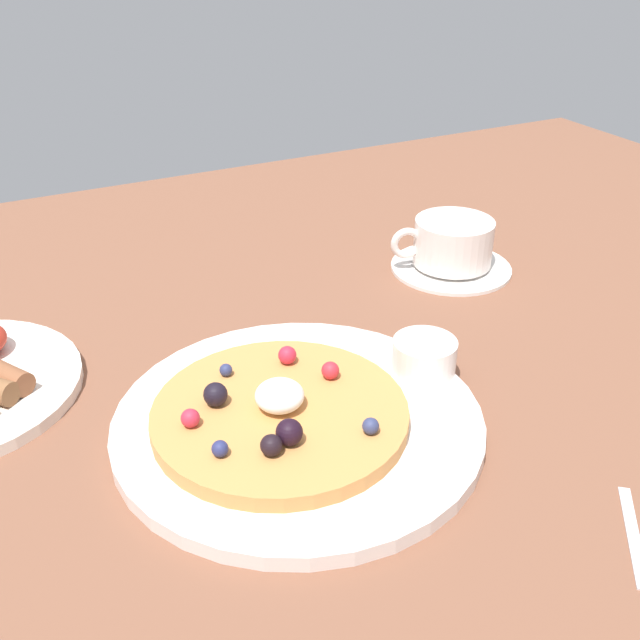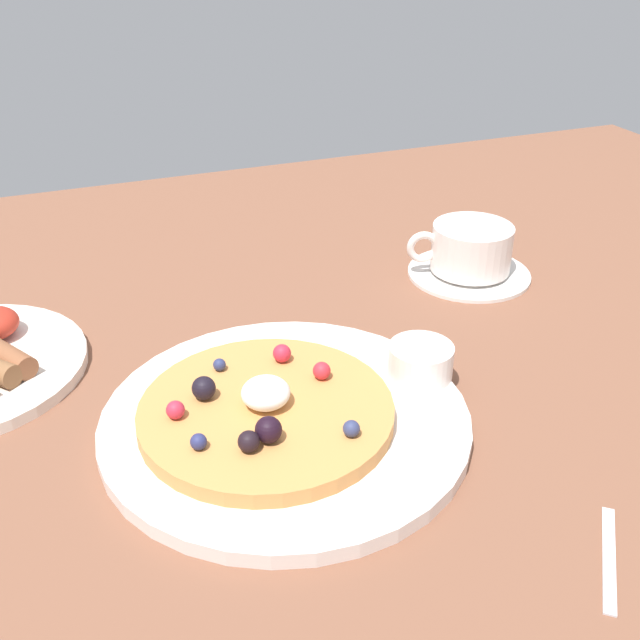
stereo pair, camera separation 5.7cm
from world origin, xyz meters
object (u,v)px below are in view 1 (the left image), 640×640
(syrup_ramekin, at_px, (424,355))
(coffee_cup, at_px, (452,241))
(pancake_plate, at_px, (298,422))
(coffee_saucer, at_px, (451,266))

(syrup_ramekin, xyz_separation_m, coffee_cup, (0.15, 0.17, 0.01))
(pancake_plate, height_order, coffee_saucer, pancake_plate)
(pancake_plate, bearing_deg, coffee_saucer, 33.49)
(pancake_plate, bearing_deg, syrup_ramekin, 4.60)
(syrup_ramekin, xyz_separation_m, coffee_saucer, (0.15, 0.17, -0.02))
(syrup_ramekin, height_order, coffee_cup, coffee_cup)
(coffee_saucer, bearing_deg, syrup_ramekin, -131.54)
(syrup_ramekin, distance_m, coffee_cup, 0.23)
(pancake_plate, distance_m, coffee_cup, 0.33)
(coffee_saucer, bearing_deg, coffee_cup, 163.36)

